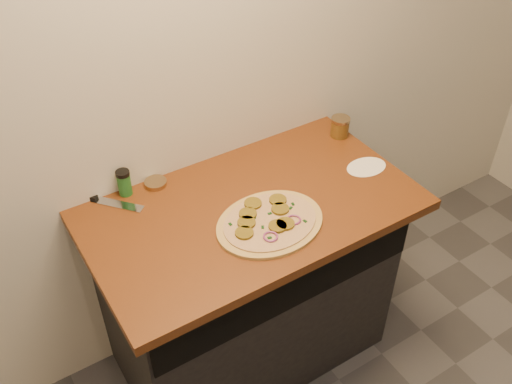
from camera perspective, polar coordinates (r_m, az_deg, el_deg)
cabinet at (r=2.41m, az=-0.81°, el=-9.37°), size 1.10×0.60×0.86m
countertop at (r=2.07m, az=-0.49°, el=-1.69°), size 1.20×0.70×0.04m
pizza at (r=1.98m, az=1.35°, el=-3.02°), size 0.41×0.41×0.03m
chefs_knife at (r=2.15m, az=-15.39°, el=-0.75°), size 0.21×0.24×0.02m
mason_jar_lid at (r=2.17m, az=-10.01°, el=0.90°), size 0.11×0.11×0.02m
salsa_jar at (r=2.42m, az=8.40°, el=6.47°), size 0.08×0.08×0.09m
spice_shaker at (r=2.13m, az=-13.04°, el=0.92°), size 0.05×0.05×0.10m
flour_spill at (r=2.28m, az=10.98°, el=2.47°), size 0.18×0.18×0.00m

